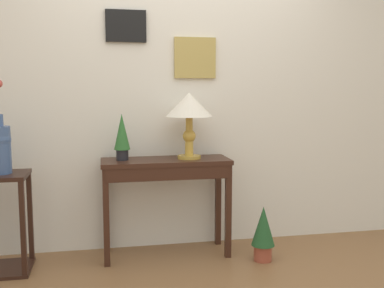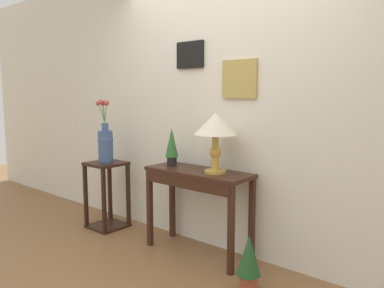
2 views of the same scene
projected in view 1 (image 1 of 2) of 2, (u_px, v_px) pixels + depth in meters
back_wall_with_art at (175, 80)px, 3.73m from camera, size 9.00×0.13×2.80m
console_table at (166, 176)px, 3.50m from camera, size 1.00×0.38×0.78m
table_lamp at (189, 109)px, 3.50m from camera, size 0.37×0.37×0.52m
potted_plant_on_console at (122, 135)px, 3.43m from camera, size 0.12×0.12×0.36m
pedestal_stand_left at (3, 223)px, 3.22m from camera, size 0.37×0.37×0.73m
potted_plant_floor at (263, 231)px, 3.44m from camera, size 0.18×0.18×0.43m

